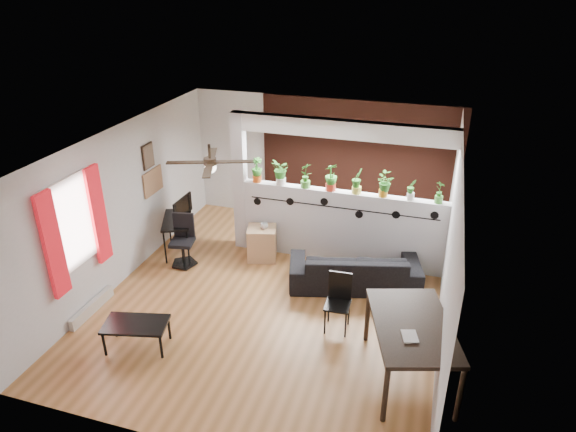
{
  "coord_description": "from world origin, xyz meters",
  "views": [
    {
      "loc": [
        2.27,
        -6.54,
        4.82
      ],
      "look_at": [
        0.08,
        0.6,
        1.2
      ],
      "focal_mm": 32.0,
      "sensor_mm": 36.0,
      "label": 1
    }
  ],
  "objects_px": {
    "potted_plant_3": "(331,177)",
    "potted_plant_7": "(440,191)",
    "coffee_table": "(136,326)",
    "ceiling_fan": "(210,164)",
    "potted_plant_2": "(306,174)",
    "cube_shelf": "(262,243)",
    "potted_plant_6": "(411,189)",
    "dining_table": "(412,330)",
    "potted_plant_4": "(357,180)",
    "potted_plant_5": "(384,184)",
    "folding_chair": "(339,296)",
    "cup": "(264,226)",
    "sofa": "(355,269)",
    "computer_desk": "(177,222)",
    "office_chair": "(183,243)",
    "potted_plant_0": "(257,169)",
    "potted_plant_1": "(281,171)"
  },
  "relations": [
    {
      "from": "potted_plant_7",
      "to": "potted_plant_6",
      "type": "bearing_deg",
      "value": 180.0
    },
    {
      "from": "cup",
      "to": "folding_chair",
      "type": "height_order",
      "value": "folding_chair"
    },
    {
      "from": "potted_plant_1",
      "to": "cup",
      "type": "height_order",
      "value": "potted_plant_1"
    },
    {
      "from": "cube_shelf",
      "to": "ceiling_fan",
      "type": "bearing_deg",
      "value": -114.42
    },
    {
      "from": "sofa",
      "to": "cup",
      "type": "distance_m",
      "value": 1.8
    },
    {
      "from": "potted_plant_6",
      "to": "dining_table",
      "type": "xyz_separation_m",
      "value": [
        0.31,
        -2.68,
        -0.79
      ]
    },
    {
      "from": "computer_desk",
      "to": "ceiling_fan",
      "type": "bearing_deg",
      "value": -41.92
    },
    {
      "from": "potted_plant_2",
      "to": "cup",
      "type": "bearing_deg",
      "value": -149.98
    },
    {
      "from": "potted_plant_6",
      "to": "cube_shelf",
      "type": "relative_size",
      "value": 0.58
    },
    {
      "from": "potted_plant_1",
      "to": "sofa",
      "type": "relative_size",
      "value": 0.23
    },
    {
      "from": "potted_plant_6",
      "to": "potted_plant_7",
      "type": "bearing_deg",
      "value": 0.0
    },
    {
      "from": "sofa",
      "to": "dining_table",
      "type": "bearing_deg",
      "value": 103.83
    },
    {
      "from": "cup",
      "to": "office_chair",
      "type": "xyz_separation_m",
      "value": [
        -1.32,
        -0.58,
        -0.26
      ]
    },
    {
      "from": "potted_plant_1",
      "to": "potted_plant_4",
      "type": "distance_m",
      "value": 1.35
    },
    {
      "from": "dining_table",
      "to": "coffee_table",
      "type": "height_order",
      "value": "dining_table"
    },
    {
      "from": "potted_plant_2",
      "to": "sofa",
      "type": "xyz_separation_m",
      "value": [
        1.07,
        -0.74,
        -1.29
      ]
    },
    {
      "from": "cup",
      "to": "potted_plant_6",
      "type": "bearing_deg",
      "value": 8.69
    },
    {
      "from": "potted_plant_4",
      "to": "potted_plant_5",
      "type": "distance_m",
      "value": 0.45
    },
    {
      "from": "potted_plant_4",
      "to": "cup",
      "type": "bearing_deg",
      "value": -166.41
    },
    {
      "from": "potted_plant_1",
      "to": "potted_plant_2",
      "type": "height_order",
      "value": "potted_plant_1"
    },
    {
      "from": "potted_plant_0",
      "to": "dining_table",
      "type": "xyz_separation_m",
      "value": [
        3.02,
        -2.68,
        -0.83
      ]
    },
    {
      "from": "potted_plant_0",
      "to": "folding_chair",
      "type": "height_order",
      "value": "potted_plant_0"
    },
    {
      "from": "potted_plant_0",
      "to": "coffee_table",
      "type": "height_order",
      "value": "potted_plant_0"
    },
    {
      "from": "cup",
      "to": "folding_chair",
      "type": "distance_m",
      "value": 2.29
    },
    {
      "from": "potted_plant_2",
      "to": "computer_desk",
      "type": "xyz_separation_m",
      "value": [
        -2.28,
        -0.58,
        -0.98
      ]
    },
    {
      "from": "potted_plant_6",
      "to": "cup",
      "type": "relative_size",
      "value": 2.71
    },
    {
      "from": "potted_plant_3",
      "to": "potted_plant_6",
      "type": "distance_m",
      "value": 1.36
    },
    {
      "from": "potted_plant_5",
      "to": "cup",
      "type": "xyz_separation_m",
      "value": [
        -2.0,
        -0.38,
        -0.9
      ]
    },
    {
      "from": "computer_desk",
      "to": "dining_table",
      "type": "distance_m",
      "value": 4.87
    },
    {
      "from": "potted_plant_3",
      "to": "cube_shelf",
      "type": "height_order",
      "value": "potted_plant_3"
    },
    {
      "from": "sofa",
      "to": "computer_desk",
      "type": "bearing_deg",
      "value": -17.41
    },
    {
      "from": "ceiling_fan",
      "to": "office_chair",
      "type": "xyz_separation_m",
      "value": [
        -1.05,
        0.84,
        -1.9
      ]
    },
    {
      "from": "potted_plant_4",
      "to": "potted_plant_5",
      "type": "relative_size",
      "value": 1.06
    },
    {
      "from": "potted_plant_3",
      "to": "potted_plant_7",
      "type": "bearing_deg",
      "value": 0.0
    },
    {
      "from": "office_chair",
      "to": "sofa",
      "type": "bearing_deg",
      "value": 4.05
    },
    {
      "from": "cup",
      "to": "computer_desk",
      "type": "relative_size",
      "value": 0.13
    },
    {
      "from": "office_chair",
      "to": "folding_chair",
      "type": "height_order",
      "value": "office_chair"
    },
    {
      "from": "potted_plant_3",
      "to": "coffee_table",
      "type": "height_order",
      "value": "potted_plant_3"
    },
    {
      "from": "folding_chair",
      "to": "potted_plant_6",
      "type": "bearing_deg",
      "value": 68.14
    },
    {
      "from": "ceiling_fan",
      "to": "potted_plant_2",
      "type": "xyz_separation_m",
      "value": [
        0.92,
        1.8,
        -0.72
      ]
    },
    {
      "from": "potted_plant_4",
      "to": "ceiling_fan",
      "type": "bearing_deg",
      "value": -135.41
    },
    {
      "from": "potted_plant_2",
      "to": "cup",
      "type": "height_order",
      "value": "potted_plant_2"
    },
    {
      "from": "ceiling_fan",
      "to": "cup",
      "type": "distance_m",
      "value": 2.19
    },
    {
      "from": "potted_plant_6",
      "to": "computer_desk",
      "type": "xyz_separation_m",
      "value": [
        -4.08,
        -0.58,
        -0.94
      ]
    },
    {
      "from": "ceiling_fan",
      "to": "cube_shelf",
      "type": "distance_m",
      "value": 2.47
    },
    {
      "from": "cube_shelf",
      "to": "office_chair",
      "type": "relative_size",
      "value": 0.67
    },
    {
      "from": "potted_plant_4",
      "to": "coffee_table",
      "type": "height_order",
      "value": "potted_plant_4"
    },
    {
      "from": "potted_plant_5",
      "to": "coffee_table",
      "type": "distance_m",
      "value": 4.48
    },
    {
      "from": "computer_desk",
      "to": "folding_chair",
      "type": "height_order",
      "value": "folding_chair"
    },
    {
      "from": "potted_plant_6",
      "to": "coffee_table",
      "type": "bearing_deg",
      "value": -136.31
    }
  ]
}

